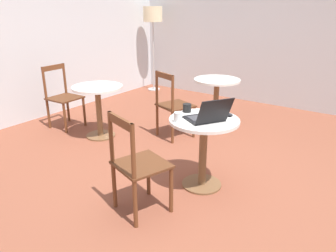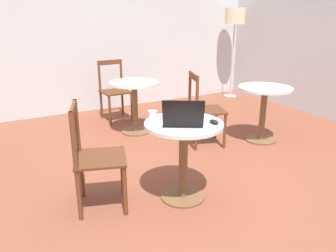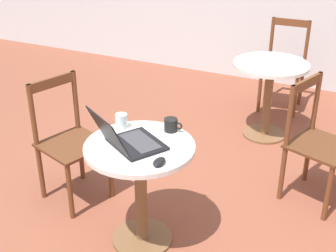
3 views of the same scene
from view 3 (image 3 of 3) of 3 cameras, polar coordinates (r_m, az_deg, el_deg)
name	(u,v)px [view 3 (image 3 of 3)]	position (r m, az deg, el deg)	size (l,w,h in m)	color
ground_plane	(137,242)	(3.13, -3.74, -13.95)	(16.00, 16.00, 0.00)	brown
cafe_table_near	(140,172)	(2.85, -3.40, -5.62)	(0.66, 0.66, 0.70)	brown
cafe_table_far	(269,83)	(4.26, 12.24, 5.15)	(0.66, 0.66, 0.70)	brown
chair_near_left	(69,142)	(3.39, -11.95, -1.90)	(0.51, 0.51, 0.90)	brown
chair_mid_left	(316,143)	(3.46, 17.62, -2.03)	(0.52, 0.52, 0.90)	brown
chair_far_back	(284,66)	(4.94, 13.96, 7.11)	(0.42, 0.42, 0.90)	brown
laptop	(128,140)	(2.70, -4.88, -1.70)	(0.46, 0.48, 0.25)	black
mouse	(159,162)	(2.55, -1.07, -4.38)	(0.06, 0.10, 0.03)	black
mug	(171,125)	(2.89, 0.39, 0.14)	(0.12, 0.08, 0.08)	black
drinking_glass	(121,121)	(2.94, -5.71, 0.62)	(0.08, 0.08, 0.09)	silver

